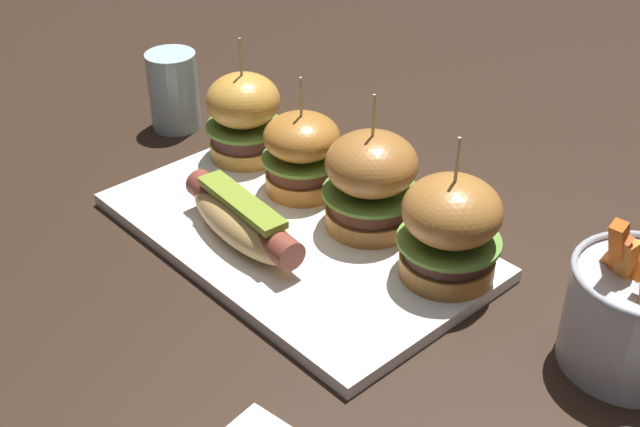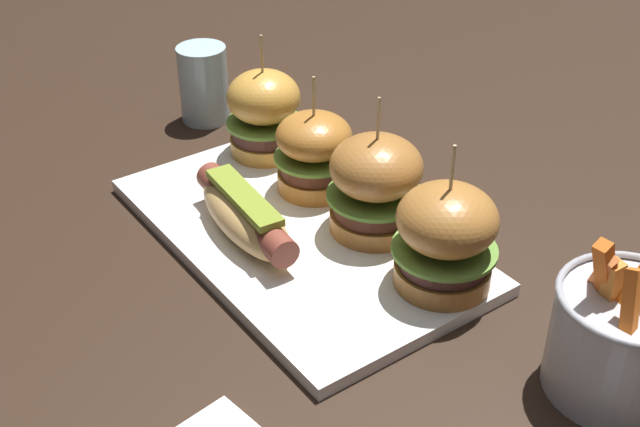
% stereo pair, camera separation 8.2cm
% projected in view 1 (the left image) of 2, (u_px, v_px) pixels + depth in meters
% --- Properties ---
extents(ground_plane, '(3.00, 3.00, 0.00)m').
position_uv_depth(ground_plane, '(294.00, 240.00, 0.88)').
color(ground_plane, black).
extents(platter_main, '(0.41, 0.24, 0.01)m').
position_uv_depth(platter_main, '(294.00, 235.00, 0.88)').
color(platter_main, white).
rests_on(platter_main, ground).
extents(hot_dog, '(0.18, 0.07, 0.05)m').
position_uv_depth(hot_dog, '(242.00, 220.00, 0.84)').
color(hot_dog, tan).
rests_on(hot_dog, platter_main).
extents(slider_far_left, '(0.09, 0.09, 0.15)m').
position_uv_depth(slider_far_left, '(244.00, 116.00, 0.98)').
color(slider_far_left, gold).
rests_on(slider_far_left, platter_main).
extents(slider_center_left, '(0.09, 0.09, 0.14)m').
position_uv_depth(slider_center_left, '(302.00, 153.00, 0.92)').
color(slider_center_left, '#B7732D').
rests_on(slider_center_left, platter_main).
extents(slider_center_right, '(0.10, 0.10, 0.15)m').
position_uv_depth(slider_center_right, '(371.00, 181.00, 0.85)').
color(slider_center_right, '#AE6F33').
rests_on(slider_center_right, platter_main).
extents(slider_far_right, '(0.10, 0.10, 0.15)m').
position_uv_depth(slider_far_right, '(450.00, 228.00, 0.78)').
color(slider_far_right, '#B47434').
rests_on(slider_far_right, platter_main).
extents(fries_bucket, '(0.12, 0.12, 0.15)m').
position_uv_depth(fries_bucket, '(635.00, 314.00, 0.70)').
color(fries_bucket, '#B7BABF').
rests_on(fries_bucket, ground).
extents(water_glass, '(0.06, 0.06, 0.10)m').
position_uv_depth(water_glass, '(174.00, 91.00, 1.07)').
color(water_glass, silver).
rests_on(water_glass, ground).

